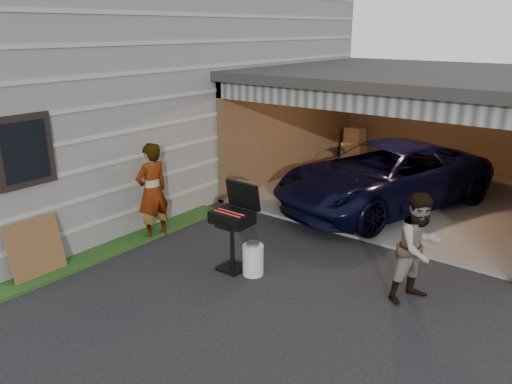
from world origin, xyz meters
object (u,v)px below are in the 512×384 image
man (419,248)px  propane_tank (253,260)px  minivan (383,179)px  plywood_panel (36,249)px  bbq_grill (233,220)px  woman (152,191)px

man → propane_tank: bearing=134.2°
minivan → man: 3.80m
minivan → plywood_panel: bearing=-96.9°
minivan → propane_tank: minivan is taller
propane_tank → man: bearing=20.0°
minivan → bbq_grill: (-0.71, -4.11, 0.15)m
bbq_grill → woman: bearing=177.8°
minivan → woman: size_ratio=2.75×
propane_tank → plywood_panel: (-2.63, -2.14, 0.22)m
man → woman: bearing=123.8°
plywood_panel → woman: bearing=83.7°
woman → bbq_grill: woman is taller
man → minivan: bearing=55.6°
propane_tank → plywood_panel: bearing=-140.8°
minivan → woman: bearing=-105.5°
minivan → bbq_grill: bbq_grill is taller
minivan → propane_tank: size_ratio=9.92×
bbq_grill → plywood_panel: bearing=-136.9°
minivan → woman: (-2.72, -4.04, 0.21)m
bbq_grill → propane_tank: bearing=5.2°
propane_tank → woman: bearing=179.0°
minivan → woman: woman is taller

